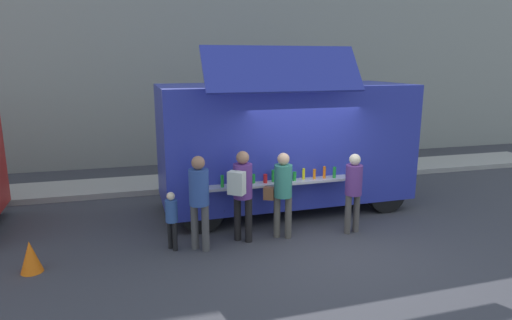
% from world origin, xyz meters
% --- Properties ---
extents(ground_plane, '(60.00, 60.00, 0.00)m').
position_xyz_m(ground_plane, '(0.00, 0.00, 0.00)').
color(ground_plane, '#38383D').
extents(curb_strip, '(28.00, 1.60, 0.15)m').
position_xyz_m(curb_strip, '(-4.06, 4.89, 0.07)').
color(curb_strip, '#9E998E').
rests_on(curb_strip, ground).
extents(building_behind, '(32.00, 2.40, 8.43)m').
position_xyz_m(building_behind, '(-3.06, 8.79, 4.22)').
color(building_behind, gray).
rests_on(building_behind, ground).
extents(food_truck_main, '(5.77, 3.06, 3.75)m').
position_xyz_m(food_truck_main, '(-0.05, 2.27, 1.60)').
color(food_truck_main, '#29339C').
rests_on(food_truck_main, ground).
extents(traffic_cone_orange, '(0.36, 0.36, 0.55)m').
position_xyz_m(traffic_cone_orange, '(-5.21, 0.21, 0.28)').
color(traffic_cone_orange, orange).
rests_on(traffic_cone_orange, ground).
extents(trash_bin, '(0.60, 0.60, 0.86)m').
position_xyz_m(trash_bin, '(3.63, 4.59, 0.43)').
color(trash_bin, '#2D6636').
rests_on(trash_bin, ground).
extents(customer_front_ordering, '(0.55, 0.42, 1.73)m').
position_xyz_m(customer_front_ordering, '(-0.70, 0.52, 1.03)').
color(customer_front_ordering, '#4E4940').
rests_on(customer_front_ordering, ground).
extents(customer_mid_with_backpack, '(0.53, 0.57, 1.80)m').
position_xyz_m(customer_mid_with_backpack, '(-1.51, 0.51, 1.10)').
color(customer_mid_with_backpack, black).
rests_on(customer_mid_with_backpack, ground).
extents(customer_rear_waiting, '(0.37, 0.37, 1.80)m').
position_xyz_m(customer_rear_waiting, '(-2.36, 0.36, 1.07)').
color(customer_rear_waiting, '#484544').
rests_on(customer_rear_waiting, ground).
extents(customer_extra_browsing, '(0.34, 0.34, 1.66)m').
position_xyz_m(customer_extra_browsing, '(0.77, 0.38, 0.99)').
color(customer_extra_browsing, '#4A443F').
rests_on(customer_extra_browsing, ground).
extents(child_near_queue, '(0.23, 0.23, 1.12)m').
position_xyz_m(child_near_queue, '(-2.86, 0.51, 0.67)').
color(child_near_queue, black).
rests_on(child_near_queue, ground).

